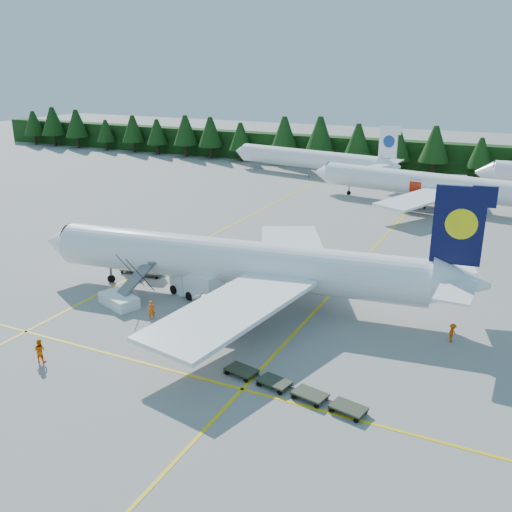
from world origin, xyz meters
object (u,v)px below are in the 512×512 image
at_px(airliner_navy, 227,262).
at_px(airliner_red, 415,183).
at_px(service_truck, 197,283).
at_px(airstairs, 122,297).

height_order(airliner_navy, airliner_red, airliner_navy).
relative_size(airliner_navy, airliner_red, 1.13).
bearing_deg(airliner_navy, service_truck, -166.09).
bearing_deg(airliner_red, airliner_navy, -91.71).
height_order(airliner_navy, airstairs, airliner_navy).
bearing_deg(airliner_red, airstairs, -98.93).
bearing_deg(service_truck, airliner_red, 94.06).
height_order(airstairs, service_truck, airstairs).
distance_m(airliner_red, airstairs, 54.02).
distance_m(airstairs, service_truck, 6.94).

